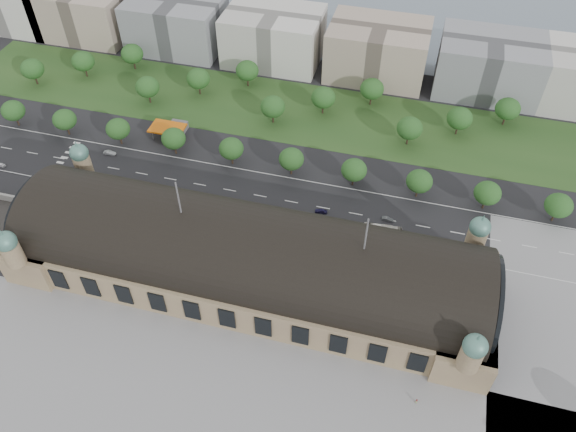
% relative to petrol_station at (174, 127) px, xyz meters
% --- Properties ---
extents(ground, '(900.00, 900.00, 0.00)m').
position_rel_petrol_station_xyz_m(ground, '(53.91, -65.28, -2.95)').
color(ground, black).
rests_on(ground, ground).
extents(station, '(150.00, 48.40, 44.30)m').
position_rel_petrol_station_xyz_m(station, '(53.91, -65.28, 7.33)').
color(station, '#98865E').
rests_on(station, ground).
extents(plaza_south, '(190.00, 48.00, 0.12)m').
position_rel_petrol_station_xyz_m(plaza_south, '(63.91, -109.28, -2.95)').
color(plaza_south, gray).
rests_on(plaza_south, ground).
extents(road_slab, '(260.00, 26.00, 0.10)m').
position_rel_petrol_station_xyz_m(road_slab, '(33.91, -27.28, -2.95)').
color(road_slab, black).
rests_on(road_slab, ground).
extents(grass_belt, '(300.00, 45.00, 0.10)m').
position_rel_petrol_station_xyz_m(grass_belt, '(38.91, 27.72, -2.95)').
color(grass_belt, '#24461C').
rests_on(grass_belt, ground).
extents(petrol_station, '(14.00, 13.00, 5.05)m').
position_rel_petrol_station_xyz_m(petrol_station, '(0.00, 0.00, 0.00)').
color(petrol_station, '#CF5E0C').
rests_on(petrol_station, ground).
extents(office_0, '(45.00, 32.00, 24.00)m').
position_rel_petrol_station_xyz_m(office_0, '(-116.09, 67.72, 9.05)').
color(office_0, silver).
rests_on(office_0, ground).
extents(office_1, '(45.00, 32.00, 24.00)m').
position_rel_petrol_station_xyz_m(office_1, '(-76.09, 67.72, 9.05)').
color(office_1, tan).
rests_on(office_1, ground).
extents(office_2, '(45.00, 32.00, 24.00)m').
position_rel_petrol_station_xyz_m(office_2, '(-26.09, 67.72, 9.05)').
color(office_2, gray).
rests_on(office_2, ground).
extents(office_3, '(45.00, 32.00, 24.00)m').
position_rel_petrol_station_xyz_m(office_3, '(23.91, 67.72, 9.05)').
color(office_3, silver).
rests_on(office_3, ground).
extents(office_4, '(45.00, 32.00, 24.00)m').
position_rel_petrol_station_xyz_m(office_4, '(73.91, 67.72, 9.05)').
color(office_4, tan).
rests_on(office_4, ground).
extents(office_5, '(45.00, 32.00, 24.00)m').
position_rel_petrol_station_xyz_m(office_5, '(123.91, 67.72, 9.05)').
color(office_5, gray).
rests_on(office_5, ground).
extents(tree_row_0, '(9.60, 9.60, 11.52)m').
position_rel_petrol_station_xyz_m(tree_row_0, '(-66.09, -12.28, 4.48)').
color(tree_row_0, '#2D2116').
rests_on(tree_row_0, ground).
extents(tree_row_1, '(9.60, 9.60, 11.52)m').
position_rel_petrol_station_xyz_m(tree_row_1, '(-42.09, -12.28, 4.48)').
color(tree_row_1, '#2D2116').
rests_on(tree_row_1, ground).
extents(tree_row_2, '(9.60, 9.60, 11.52)m').
position_rel_petrol_station_xyz_m(tree_row_2, '(-18.09, -12.28, 4.48)').
color(tree_row_2, '#2D2116').
rests_on(tree_row_2, ground).
extents(tree_row_3, '(9.60, 9.60, 11.52)m').
position_rel_petrol_station_xyz_m(tree_row_3, '(5.91, -12.28, 4.48)').
color(tree_row_3, '#2D2116').
rests_on(tree_row_3, ground).
extents(tree_row_4, '(9.60, 9.60, 11.52)m').
position_rel_petrol_station_xyz_m(tree_row_4, '(29.91, -12.28, 4.48)').
color(tree_row_4, '#2D2116').
rests_on(tree_row_4, ground).
extents(tree_row_5, '(9.60, 9.60, 11.52)m').
position_rel_petrol_station_xyz_m(tree_row_5, '(53.91, -12.28, 4.48)').
color(tree_row_5, '#2D2116').
rests_on(tree_row_5, ground).
extents(tree_row_6, '(9.60, 9.60, 11.52)m').
position_rel_petrol_station_xyz_m(tree_row_6, '(77.91, -12.28, 4.48)').
color(tree_row_6, '#2D2116').
rests_on(tree_row_6, ground).
extents(tree_row_7, '(9.60, 9.60, 11.52)m').
position_rel_petrol_station_xyz_m(tree_row_7, '(101.91, -12.28, 4.48)').
color(tree_row_7, '#2D2116').
rests_on(tree_row_7, ground).
extents(tree_row_8, '(9.60, 9.60, 11.52)m').
position_rel_petrol_station_xyz_m(tree_row_8, '(125.91, -12.28, 4.48)').
color(tree_row_8, '#2D2116').
rests_on(tree_row_8, ground).
extents(tree_row_9, '(9.60, 9.60, 11.52)m').
position_rel_petrol_station_xyz_m(tree_row_9, '(149.91, -12.28, 4.48)').
color(tree_row_9, '#2D2116').
rests_on(tree_row_9, ground).
extents(tree_belt_0, '(10.40, 10.40, 12.48)m').
position_rel_petrol_station_xyz_m(tree_belt_0, '(-76.09, 17.72, 5.10)').
color(tree_belt_0, '#2D2116').
rests_on(tree_belt_0, ground).
extents(tree_belt_1, '(10.40, 10.40, 12.48)m').
position_rel_petrol_station_xyz_m(tree_belt_1, '(-57.09, 29.72, 5.10)').
color(tree_belt_1, '#2D2116').
rests_on(tree_belt_1, ground).
extents(tree_belt_2, '(10.40, 10.40, 12.48)m').
position_rel_petrol_station_xyz_m(tree_belt_2, '(-38.09, 41.72, 5.10)').
color(tree_belt_2, '#2D2116').
rests_on(tree_belt_2, ground).
extents(tree_belt_3, '(10.40, 10.40, 12.48)m').
position_rel_petrol_station_xyz_m(tree_belt_3, '(-19.09, 17.72, 5.10)').
color(tree_belt_3, '#2D2116').
rests_on(tree_belt_3, ground).
extents(tree_belt_4, '(10.40, 10.40, 12.48)m').
position_rel_petrol_station_xyz_m(tree_belt_4, '(-0.09, 29.72, 5.10)').
color(tree_belt_4, '#2D2116').
rests_on(tree_belt_4, ground).
extents(tree_belt_5, '(10.40, 10.40, 12.48)m').
position_rel_petrol_station_xyz_m(tree_belt_5, '(18.91, 41.72, 5.10)').
color(tree_belt_5, '#2D2116').
rests_on(tree_belt_5, ground).
extents(tree_belt_6, '(10.40, 10.40, 12.48)m').
position_rel_petrol_station_xyz_m(tree_belt_6, '(37.91, 17.72, 5.10)').
color(tree_belt_6, '#2D2116').
rests_on(tree_belt_6, ground).
extents(tree_belt_7, '(10.40, 10.40, 12.48)m').
position_rel_petrol_station_xyz_m(tree_belt_7, '(56.91, 29.72, 5.10)').
color(tree_belt_7, '#2D2116').
rests_on(tree_belt_7, ground).
extents(tree_belt_8, '(10.40, 10.40, 12.48)m').
position_rel_petrol_station_xyz_m(tree_belt_8, '(75.91, 41.72, 5.10)').
color(tree_belt_8, '#2D2116').
rests_on(tree_belt_8, ground).
extents(tree_belt_9, '(10.40, 10.40, 12.48)m').
position_rel_petrol_station_xyz_m(tree_belt_9, '(94.91, 17.72, 5.10)').
color(tree_belt_9, '#2D2116').
rests_on(tree_belt_9, ground).
extents(tree_belt_10, '(10.40, 10.40, 12.48)m').
position_rel_petrol_station_xyz_m(tree_belt_10, '(113.91, 29.72, 5.10)').
color(tree_belt_10, '#2D2116').
rests_on(tree_belt_10, ground).
extents(tree_belt_11, '(10.40, 10.40, 12.48)m').
position_rel_petrol_station_xyz_m(tree_belt_11, '(132.91, 41.72, 5.10)').
color(tree_belt_11, '#2D2116').
rests_on(tree_belt_11, ground).
extents(traffic_car_0, '(4.24, 1.89, 1.42)m').
position_rel_petrol_station_xyz_m(traffic_car_0, '(-57.42, -37.62, -2.24)').
color(traffic_car_0, white).
rests_on(traffic_car_0, ground).
extents(traffic_car_1, '(4.95, 1.90, 1.61)m').
position_rel_petrol_station_xyz_m(traffic_car_1, '(-19.45, -19.90, -2.14)').
color(traffic_car_1, gray).
rests_on(traffic_car_1, ground).
extents(traffic_car_2, '(6.05, 3.12, 1.63)m').
position_rel_petrol_station_xyz_m(traffic_car_2, '(11.16, -34.51, -2.13)').
color(traffic_car_2, black).
rests_on(traffic_car_2, ground).
extents(traffic_car_4, '(4.41, 1.93, 1.48)m').
position_rel_petrol_station_xyz_m(traffic_car_4, '(69.62, -29.76, -2.21)').
color(traffic_car_4, '#1B163F').
rests_on(traffic_car_4, ground).
extents(traffic_car_5, '(4.25, 1.76, 1.37)m').
position_rel_petrol_station_xyz_m(traffic_car_5, '(93.35, -27.62, -2.27)').
color(traffic_car_5, '#4F5256').
rests_on(traffic_car_5, ground).
extents(traffic_car_6, '(5.46, 2.96, 1.46)m').
position_rel_petrol_station_xyz_m(traffic_car_6, '(114.04, -33.16, -2.22)').
color(traffic_car_6, silver).
rests_on(traffic_car_6, ground).
extents(parked_car_0, '(4.89, 3.44, 1.53)m').
position_rel_petrol_station_xyz_m(parked_car_0, '(-25.84, -40.28, -2.18)').
color(parked_car_0, black).
rests_on(parked_car_0, ground).
extents(parked_car_1, '(6.13, 5.05, 1.55)m').
position_rel_petrol_station_xyz_m(parked_car_1, '(-1.68, -43.46, -2.17)').
color(parked_car_1, maroon).
rests_on(parked_car_1, ground).
extents(parked_car_2, '(4.64, 4.02, 1.28)m').
position_rel_petrol_station_xyz_m(parked_car_2, '(2.97, -44.28, -2.31)').
color(parked_car_2, '#1A204A').
rests_on(parked_car_2, ground).
extents(parked_car_3, '(5.02, 3.41, 1.59)m').
position_rel_petrol_station_xyz_m(parked_car_3, '(14.15, -44.28, -2.16)').
color(parked_car_3, '#55595D').
rests_on(parked_car_3, ground).
extents(parked_car_4, '(4.61, 3.42, 1.45)m').
position_rel_petrol_station_xyz_m(parked_car_4, '(26.61, -40.43, -2.22)').
color(parked_car_4, silver).
rests_on(parked_car_4, ground).
extents(parked_car_5, '(5.79, 4.41, 1.46)m').
position_rel_petrol_station_xyz_m(parked_car_5, '(11.63, -44.28, -2.22)').
color(parked_car_5, gray).
rests_on(parked_car_5, ground).
extents(parked_car_6, '(4.77, 3.86, 1.30)m').
position_rel_petrol_station_xyz_m(parked_car_6, '(19.49, -43.24, -2.30)').
color(parked_car_6, black).
rests_on(parked_car_6, ground).
extents(bus_west, '(12.33, 3.27, 3.41)m').
position_rel_petrol_station_xyz_m(bus_west, '(57.46, -37.03, -1.24)').
color(bus_west, '#AC3A1B').
rests_on(bus_west, ground).
extents(bus_mid, '(13.23, 3.48, 3.66)m').
position_rel_petrol_station_xyz_m(bus_mid, '(49.23, -38.28, -1.12)').
color(bus_mid, beige).
rests_on(bus_mid, ground).
extents(bus_east, '(13.63, 4.03, 3.75)m').
position_rel_petrol_station_xyz_m(bus_east, '(92.47, -34.68, -1.08)').
color(bus_east, silver).
rests_on(bus_east, ground).
extents(pedestrian_0, '(0.91, 0.66, 1.69)m').
position_rel_petrol_station_xyz_m(pedestrian_0, '(110.49, -93.81, -2.11)').
color(pedestrian_0, gray).
rests_on(pedestrian_0, ground).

